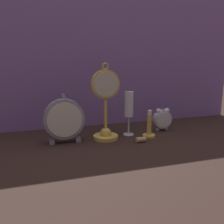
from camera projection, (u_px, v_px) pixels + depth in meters
name	position (u px, v px, depth m)	size (l,w,h in m)	color
ground_plane	(118.00, 145.00, 1.03)	(4.00, 4.00, 0.00)	black
fabric_backdrop_drape	(98.00, 55.00, 1.26)	(1.57, 0.01, 0.73)	#8460A8
pocket_watch_on_stand	(106.00, 110.00, 1.08)	(0.12, 0.11, 0.33)	gold
alarm_clock_twin_bell	(162.00, 118.00, 1.22)	(0.09, 0.03, 0.11)	silver
mantel_clock_silver	(64.00, 119.00, 1.03)	(0.17, 0.04, 0.21)	gray
champagne_flute	(129.00, 107.00, 1.14)	(0.05, 0.05, 0.20)	silver
brass_candlestick	(149.00, 129.00, 1.12)	(0.06, 0.06, 0.12)	gold
wine_cork	(141.00, 140.00, 1.06)	(0.02, 0.02, 0.04)	tan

